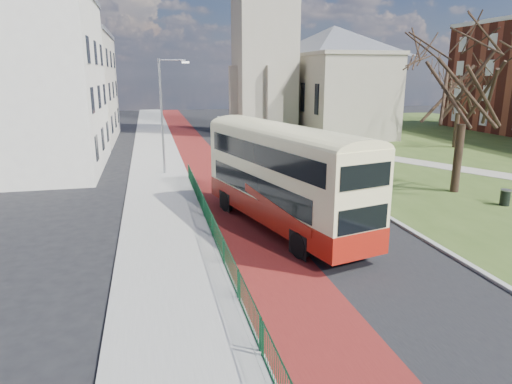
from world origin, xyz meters
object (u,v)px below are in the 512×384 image
object	(u,v)px
bus	(283,173)
litter_bin	(505,197)
streetlamp	(164,111)
winter_tree_near	(468,68)
winter_tree_far	(461,86)

from	to	relation	value
bus	litter_bin	size ratio (longest dim) A/B	12.87
bus	litter_bin	bearing A→B (deg)	-10.69
streetlamp	bus	size ratio (longest dim) A/B	0.69
winter_tree_near	winter_tree_far	xyz separation A→B (m)	(11.21, 15.36, -1.43)
bus	litter_bin	world-z (taller)	bus
bus	winter_tree_far	bearing A→B (deg)	25.47
bus	winter_tree_near	xyz separation A→B (m)	(12.32, 4.15, 4.75)
winter_tree_near	litter_bin	world-z (taller)	winter_tree_near
winter_tree_far	streetlamp	bearing A→B (deg)	-167.93
streetlamp	litter_bin	xyz separation A→B (m)	(17.83, -12.66, -4.10)
streetlamp	bus	world-z (taller)	streetlamp
streetlamp	bus	bearing A→B (deg)	-70.43
streetlamp	winter_tree_near	size ratio (longest dim) A/B	0.75
winter_tree_far	litter_bin	world-z (taller)	winter_tree_far
winter_tree_far	litter_bin	xyz separation A→B (m)	(-10.48, -18.71, -5.51)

